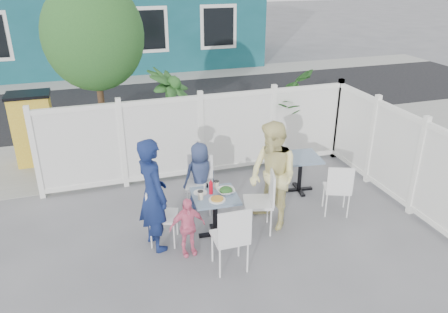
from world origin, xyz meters
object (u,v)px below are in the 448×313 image
object	(u,v)px
main_table	(215,204)
toddler	(187,227)
spare_table	(301,164)
chair_right	(264,197)
chair_near	(232,235)
man	(153,195)
utility_cabinet	(34,130)
chair_left	(158,211)
boy	(200,176)
woman	(273,176)
chair_back	(200,179)

from	to	relation	value
main_table	toddler	size ratio (longest dim) A/B	0.78
main_table	spare_table	xyz separation A→B (m)	(1.85, 0.89, -0.01)
spare_table	chair_right	bearing A→B (deg)	-138.83
chair_near	man	distance (m)	1.26
utility_cabinet	toddler	world-z (taller)	utility_cabinet
main_table	spare_table	distance (m)	2.06
utility_cabinet	chair_near	world-z (taller)	utility_cabinet
utility_cabinet	man	size ratio (longest dim) A/B	0.84
chair_left	man	distance (m)	0.33
spare_table	chair_near	xyz separation A→B (m)	(-1.89, -1.76, 0.05)
chair_left	boy	distance (m)	1.17
chair_near	chair_left	bearing A→B (deg)	130.27
chair_left	chair_right	distance (m)	1.58
utility_cabinet	woman	size ratio (longest dim) A/B	0.84
main_table	man	bearing A→B (deg)	179.32
woman	boy	bearing A→B (deg)	-149.71
spare_table	boy	size ratio (longest dim) A/B	0.62
spare_table	boy	world-z (taller)	boy
chair_near	toddler	xyz separation A→B (m)	(-0.47, 0.55, -0.13)
chair_left	man	size ratio (longest dim) A/B	0.54
man	woman	bearing A→B (deg)	-106.48
main_table	chair_left	xyz separation A→B (m)	(-0.83, 0.09, -0.01)
main_table	chair_back	distance (m)	0.86
utility_cabinet	spare_table	xyz separation A→B (m)	(4.56, -2.74, -0.19)
toddler	chair_back	bearing A→B (deg)	61.75
woman	main_table	bearing A→B (deg)	-104.04
spare_table	chair_left	distance (m)	2.80
chair_back	man	world-z (taller)	man
woman	toddler	xyz separation A→B (m)	(-1.41, -0.34, -0.40)
spare_table	toddler	size ratio (longest dim) A/B	0.80
chair_right	man	size ratio (longest dim) A/B	0.59
chair_left	toddler	distance (m)	0.54
spare_table	chair_back	size ratio (longest dim) A/B	0.77
woman	toddler	size ratio (longest dim) A/B	1.91
utility_cabinet	spare_table	size ratio (longest dim) A/B	1.99
chair_left	man	xyz separation A→B (m)	(-0.06, -0.08, 0.32)
main_table	chair_back	xyz separation A→B (m)	(-0.00, 0.86, 0.01)
main_table	toddler	bearing A→B (deg)	-147.30
main_table	toddler	world-z (taller)	toddler
chair_left	chair_back	distance (m)	1.13
chair_right	chair_near	bearing A→B (deg)	151.61
spare_table	chair_right	world-z (taller)	chair_right
utility_cabinet	toddler	bearing A→B (deg)	-60.70
main_table	chair_back	world-z (taller)	chair_back
chair_back	toddler	distance (m)	1.28
chair_right	woman	bearing A→B (deg)	-45.01
chair_right	chair_back	bearing A→B (deg)	54.58
chair_back	chair_near	bearing A→B (deg)	109.85
chair_right	chair_back	distance (m)	1.19
utility_cabinet	woman	xyz separation A→B (m)	(3.62, -3.62, 0.14)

